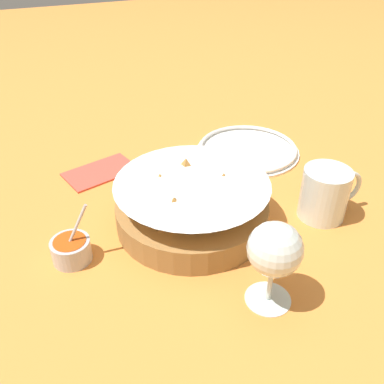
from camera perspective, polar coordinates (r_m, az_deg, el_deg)
The scene contains 7 objects.
ground_plane at distance 0.79m, azimuth 1.23°, elevation -2.65°, with size 4.00×4.00×0.00m, color orange.
food_basket at distance 0.74m, azimuth -0.09°, elevation -1.74°, with size 0.27×0.27×0.10m.
sauce_cup at distance 0.71m, azimuth -15.81°, elevation -7.33°, with size 0.07×0.06×0.10m.
wine_glass at distance 0.58m, azimuth 10.96°, elevation -7.84°, with size 0.08×0.08×0.13m.
beer_mug at distance 0.79m, azimuth 17.28°, elevation -0.39°, with size 0.12×0.08×0.09m.
side_plate at distance 0.99m, azimuth 7.45°, elevation 5.71°, with size 0.23×0.23×0.01m.
napkin at distance 0.92m, azimuth -12.12°, elevation 2.76°, with size 0.16×0.12×0.01m.
Camera 1 is at (-0.25, -0.58, 0.48)m, focal length 40.00 mm.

